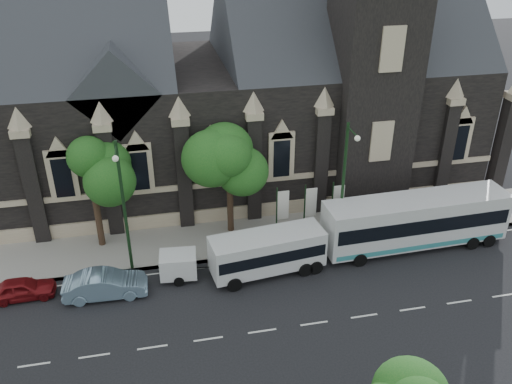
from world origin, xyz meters
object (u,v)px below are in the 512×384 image
object	(u,v)px
street_lamp_near	(345,180)
shuttle_bus	(268,251)
tour_coach	(416,221)
car_far_red	(22,289)
sedan	(105,285)
banner_flag_left	(281,208)
tree_walk_left	(94,170)
banner_flag_right	(336,202)
street_lamp_mid	(123,202)
tree_walk_right	(232,157)
box_trailer	(178,265)
banner_flag_center	(309,205)

from	to	relation	value
street_lamp_near	shuttle_bus	bearing A→B (deg)	-161.39
tour_coach	car_far_red	bearing A→B (deg)	178.89
car_far_red	shuttle_bus	bearing A→B (deg)	-93.36
street_lamp_near	sedan	xyz separation A→B (m)	(-15.52, -2.15, -4.30)
banner_flag_left	tour_coach	distance (m)	9.15
tree_walk_left	banner_flag_right	xyz separation A→B (m)	(16.08, -1.70, -3.35)
street_lamp_mid	tour_coach	size ratio (longest dim) A/B	0.70
tree_walk_right	street_lamp_mid	world-z (taller)	street_lamp_mid
car_far_red	street_lamp_near	bearing A→B (deg)	-87.61
tree_walk_right	box_trailer	distance (m)	8.11
banner_flag_right	shuttle_bus	world-z (taller)	banner_flag_right
street_lamp_near	street_lamp_mid	bearing A→B (deg)	180.00
street_lamp_near	banner_flag_left	bearing A→B (deg)	152.82
banner_flag_left	box_trailer	size ratio (longest dim) A/B	1.20
box_trailer	tree_walk_right	bearing A→B (deg)	53.65
banner_flag_center	banner_flag_right	bearing A→B (deg)	0.00
tree_walk_left	tour_coach	bearing A→B (deg)	-12.44
street_lamp_mid	car_far_red	xyz separation A→B (m)	(-6.38, -1.31, -4.46)
banner_flag_right	sedan	size ratio (longest dim) A/B	0.81
tour_coach	sedan	xyz separation A→B (m)	(-20.48, -1.18, -1.20)
tour_coach	street_lamp_near	bearing A→B (deg)	167.04
tree_walk_right	banner_flag_right	world-z (taller)	tree_walk_right
tree_walk_right	car_far_red	distance (m)	15.35
tree_walk_right	sedan	world-z (taller)	tree_walk_right
shuttle_bus	street_lamp_near	bearing A→B (deg)	11.70
box_trailer	car_far_red	bearing A→B (deg)	-174.81
street_lamp_mid	banner_flag_center	distance (m)	12.73
street_lamp_mid	shuttle_bus	distance (m)	9.38
tree_walk_left	car_far_red	world-z (taller)	tree_walk_left
street_lamp_near	sedan	bearing A→B (deg)	-172.11
banner_flag_right	box_trailer	size ratio (longest dim) A/B	1.20
street_lamp_mid	sedan	bearing A→B (deg)	-125.25
car_far_red	street_lamp_mid	bearing A→B (deg)	-79.68
street_lamp_near	banner_flag_center	bearing A→B (deg)	131.93
tree_walk_right	tour_coach	distance (m)	13.17
tree_walk_right	banner_flag_right	xyz separation A→B (m)	(7.08, -1.71, -3.43)
banner_flag_left	tree_walk_right	bearing A→B (deg)	150.90
street_lamp_mid	sedan	world-z (taller)	street_lamp_mid
banner_flag_right	banner_flag_left	bearing A→B (deg)	180.00
sedan	tree_walk_left	bearing A→B (deg)	4.30
tour_coach	car_far_red	xyz separation A→B (m)	(-25.34, -0.34, -1.37)
banner_flag_right	car_far_red	size ratio (longest dim) A/B	1.05
banner_flag_left	tour_coach	size ratio (longest dim) A/B	0.31
street_lamp_near	banner_flag_right	distance (m)	3.34
banner_flag_right	tree_walk_left	bearing A→B (deg)	173.96
banner_flag_center	banner_flag_right	size ratio (longest dim) A/B	1.00
banner_flag_left	banner_flag_center	xyz separation A→B (m)	(2.00, 0.00, 0.00)
tree_walk_right	street_lamp_mid	bearing A→B (deg)	-153.35
tree_walk_left	banner_flag_left	world-z (taller)	tree_walk_left
tree_walk_left	car_far_red	distance (m)	8.43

